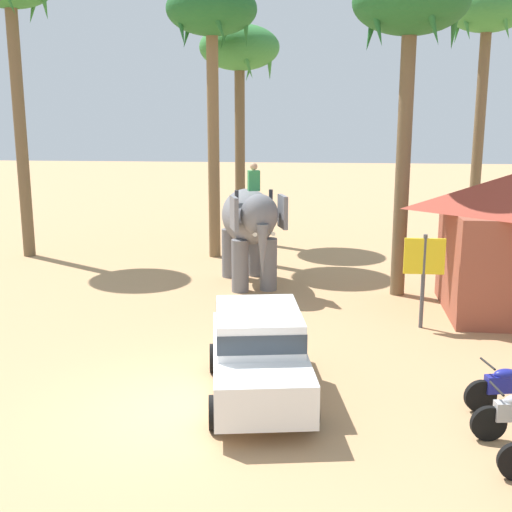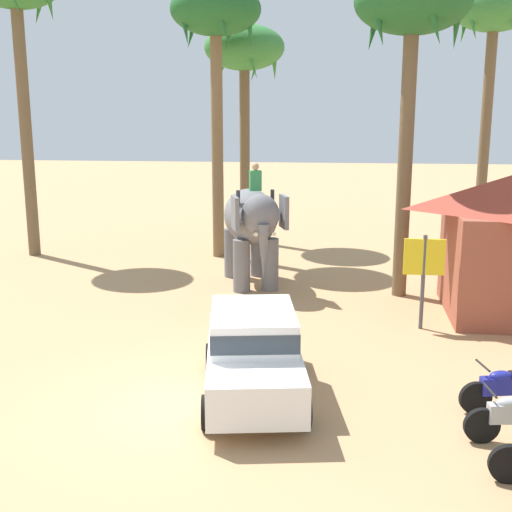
{
  "view_description": "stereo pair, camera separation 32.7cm",
  "coord_description": "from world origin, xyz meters",
  "px_view_note": "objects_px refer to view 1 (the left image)",
  "views": [
    {
      "loc": [
        2.46,
        -10.92,
        5.34
      ],
      "look_at": [
        0.82,
        5.92,
        1.6
      ],
      "focal_mm": 45.82,
      "sensor_mm": 36.0,
      "label": 1
    },
    {
      "loc": [
        2.79,
        -10.89,
        5.34
      ],
      "look_at": [
        0.82,
        5.92,
        1.6
      ],
      "focal_mm": 45.82,
      "sensor_mm": 36.0,
      "label": 2
    }
  ],
  "objects_px": {
    "palm_tree_left_of_road": "(410,13)",
    "elephant_with_mahout": "(250,223)",
    "car_sedan_foreground": "(258,350)",
    "motorcycle_fourth_in_row": "(512,386)",
    "palm_tree_far_back": "(239,55)",
    "signboard_yellow": "(424,263)",
    "palm_tree_leaning_seaward": "(487,20)",
    "palm_tree_behind_elephant": "(212,20)"
  },
  "relations": [
    {
      "from": "palm_tree_left_of_road",
      "to": "elephant_with_mahout",
      "type": "bearing_deg",
      "value": 171.94
    },
    {
      "from": "elephant_with_mahout",
      "to": "car_sedan_foreground",
      "type": "bearing_deg",
      "value": -82.78
    },
    {
      "from": "motorcycle_fourth_in_row",
      "to": "palm_tree_far_back",
      "type": "xyz_separation_m",
      "value": [
        -6.86,
        15.42,
        7.11
      ]
    },
    {
      "from": "car_sedan_foreground",
      "to": "signboard_yellow",
      "type": "xyz_separation_m",
      "value": [
        3.71,
        4.44,
        0.76
      ]
    },
    {
      "from": "palm_tree_leaning_seaward",
      "to": "signboard_yellow",
      "type": "xyz_separation_m",
      "value": [
        -3.86,
        -11.95,
        -7.23
      ]
    },
    {
      "from": "palm_tree_left_of_road",
      "to": "palm_tree_far_back",
      "type": "relative_size",
      "value": 1.05
    },
    {
      "from": "elephant_with_mahout",
      "to": "palm_tree_behind_elephant",
      "type": "height_order",
      "value": "palm_tree_behind_elephant"
    },
    {
      "from": "motorcycle_fourth_in_row",
      "to": "palm_tree_behind_elephant",
      "type": "height_order",
      "value": "palm_tree_behind_elephant"
    },
    {
      "from": "palm_tree_left_of_road",
      "to": "motorcycle_fourth_in_row",
      "type": "bearing_deg",
      "value": -81.2
    },
    {
      "from": "elephant_with_mahout",
      "to": "palm_tree_behind_elephant",
      "type": "bearing_deg",
      "value": 113.6
    },
    {
      "from": "car_sedan_foreground",
      "to": "palm_tree_left_of_road",
      "type": "relative_size",
      "value": 0.47
    },
    {
      "from": "car_sedan_foreground",
      "to": "motorcycle_fourth_in_row",
      "type": "relative_size",
      "value": 2.43
    },
    {
      "from": "palm_tree_behind_elephant",
      "to": "palm_tree_left_of_road",
      "type": "bearing_deg",
      "value": -36.7
    },
    {
      "from": "palm_tree_behind_elephant",
      "to": "palm_tree_leaning_seaward",
      "type": "distance_m",
      "value": 11.19
    },
    {
      "from": "palm_tree_far_back",
      "to": "signboard_yellow",
      "type": "bearing_deg",
      "value": -61.33
    },
    {
      "from": "elephant_with_mahout",
      "to": "palm_tree_leaning_seaward",
      "type": "bearing_deg",
      "value": 43.67
    },
    {
      "from": "elephant_with_mahout",
      "to": "palm_tree_far_back",
      "type": "height_order",
      "value": "palm_tree_far_back"
    },
    {
      "from": "palm_tree_left_of_road",
      "to": "palm_tree_far_back",
      "type": "bearing_deg",
      "value": 126.29
    },
    {
      "from": "palm_tree_left_of_road",
      "to": "palm_tree_leaning_seaward",
      "type": "height_order",
      "value": "palm_tree_leaning_seaward"
    },
    {
      "from": "motorcycle_fourth_in_row",
      "to": "signboard_yellow",
      "type": "height_order",
      "value": "signboard_yellow"
    },
    {
      "from": "car_sedan_foreground",
      "to": "palm_tree_left_of_road",
      "type": "distance_m",
      "value": 10.89
    },
    {
      "from": "motorcycle_fourth_in_row",
      "to": "palm_tree_behind_elephant",
      "type": "distance_m",
      "value": 16.53
    },
    {
      "from": "palm_tree_left_of_road",
      "to": "signboard_yellow",
      "type": "height_order",
      "value": "palm_tree_left_of_road"
    },
    {
      "from": "motorcycle_fourth_in_row",
      "to": "signboard_yellow",
      "type": "distance_m",
      "value": 4.86
    },
    {
      "from": "elephant_with_mahout",
      "to": "palm_tree_leaning_seaward",
      "type": "xyz_separation_m",
      "value": [
        8.61,
        8.22,
        6.93
      ]
    },
    {
      "from": "motorcycle_fourth_in_row",
      "to": "elephant_with_mahout",
      "type": "bearing_deg",
      "value": 124.32
    },
    {
      "from": "elephant_with_mahout",
      "to": "palm_tree_left_of_road",
      "type": "bearing_deg",
      "value": -8.06
    },
    {
      "from": "palm_tree_behind_elephant",
      "to": "palm_tree_leaning_seaward",
      "type": "xyz_separation_m",
      "value": [
        10.37,
        4.18,
        0.42
      ]
    },
    {
      "from": "elephant_with_mahout",
      "to": "palm_tree_far_back",
      "type": "relative_size",
      "value": 0.46
    },
    {
      "from": "car_sedan_foreground",
      "to": "palm_tree_left_of_road",
      "type": "bearing_deg",
      "value": 65.29
    },
    {
      "from": "palm_tree_left_of_road",
      "to": "signboard_yellow",
      "type": "xyz_separation_m",
      "value": [
        0.25,
        -3.1,
        -6.29
      ]
    },
    {
      "from": "palm_tree_left_of_road",
      "to": "palm_tree_leaning_seaward",
      "type": "bearing_deg",
      "value": 65.14
    },
    {
      "from": "palm_tree_far_back",
      "to": "palm_tree_leaning_seaward",
      "type": "bearing_deg",
      "value": 6.67
    },
    {
      "from": "motorcycle_fourth_in_row",
      "to": "palm_tree_leaning_seaward",
      "type": "distance_m",
      "value": 18.82
    },
    {
      "from": "palm_tree_behind_elephant",
      "to": "car_sedan_foreground",
      "type": "bearing_deg",
      "value": -77.09
    },
    {
      "from": "car_sedan_foreground",
      "to": "signboard_yellow",
      "type": "relative_size",
      "value": 1.8
    },
    {
      "from": "motorcycle_fourth_in_row",
      "to": "palm_tree_behind_elephant",
      "type": "relative_size",
      "value": 0.18
    },
    {
      "from": "palm_tree_behind_elephant",
      "to": "palm_tree_leaning_seaward",
      "type": "relative_size",
      "value": 0.95
    },
    {
      "from": "car_sedan_foreground",
      "to": "palm_tree_behind_elephant",
      "type": "relative_size",
      "value": 0.44
    },
    {
      "from": "car_sedan_foreground",
      "to": "palm_tree_far_back",
      "type": "relative_size",
      "value": 0.49
    },
    {
      "from": "elephant_with_mahout",
      "to": "motorcycle_fourth_in_row",
      "type": "distance_m",
      "value": 10.22
    },
    {
      "from": "motorcycle_fourth_in_row",
      "to": "palm_tree_far_back",
      "type": "bearing_deg",
      "value": 113.98
    }
  ]
}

